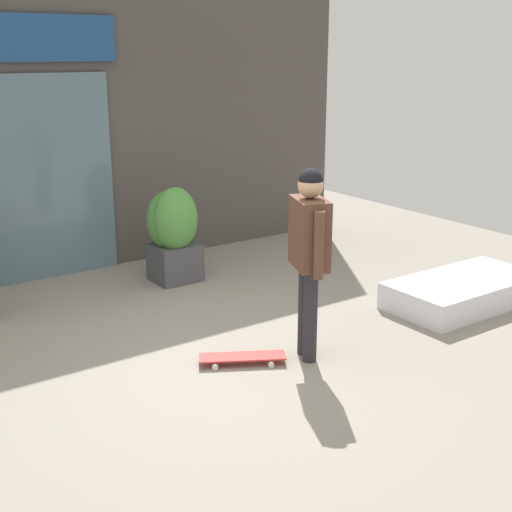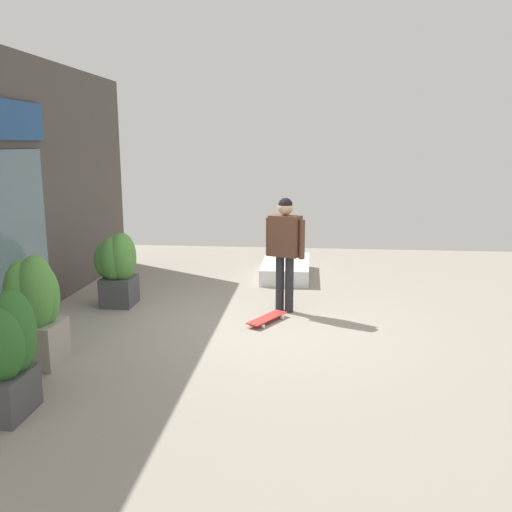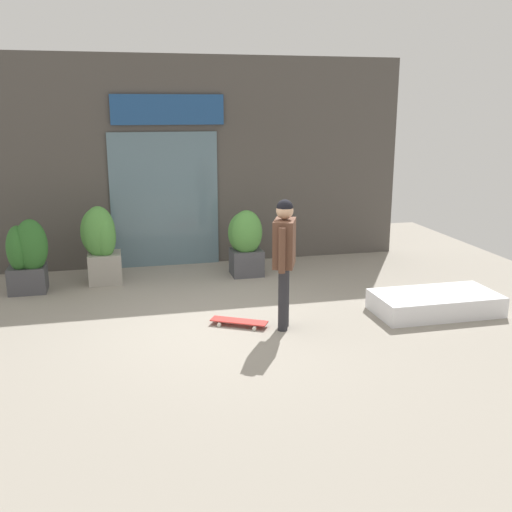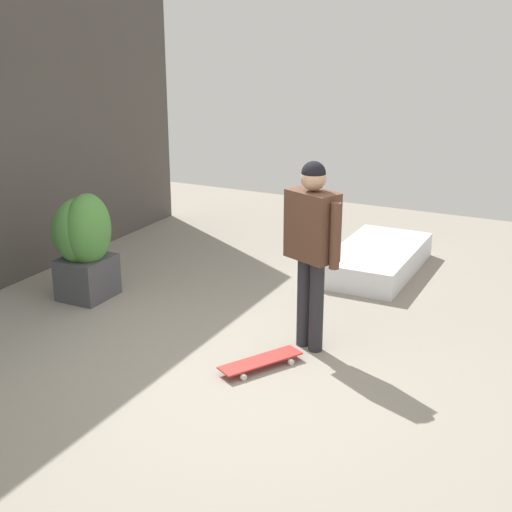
{
  "view_description": "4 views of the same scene",
  "coord_description": "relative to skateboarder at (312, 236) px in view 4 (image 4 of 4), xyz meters",
  "views": [
    {
      "loc": [
        -3.04,
        -4.96,
        2.73
      ],
      "look_at": [
        0.42,
        -0.02,
        0.92
      ],
      "focal_mm": 48.51,
      "sensor_mm": 36.0,
      "label": 1
    },
    {
      "loc": [
        -7.37,
        -0.8,
        2.52
      ],
      "look_at": [
        0.42,
        -0.02,
        0.92
      ],
      "focal_mm": 38.12,
      "sensor_mm": 36.0,
      "label": 2
    },
    {
      "loc": [
        -1.39,
        -7.65,
        2.92
      ],
      "look_at": [
        0.42,
        -0.02,
        0.92
      ],
      "focal_mm": 41.46,
      "sensor_mm": 36.0,
      "label": 3
    },
    {
      "loc": [
        -4.93,
        -2.7,
        2.94
      ],
      "look_at": [
        0.42,
        -0.02,
        0.92
      ],
      "focal_mm": 50.21,
      "sensor_mm": 36.0,
      "label": 4
    }
  ],
  "objects": [
    {
      "name": "skateboard",
      "position": [
        -0.57,
        0.22,
        -1.02
      ],
      "size": [
        0.78,
        0.56,
        0.08
      ],
      "rotation": [
        0.0,
        0.0,
        2.63
      ],
      "color": "red",
      "rests_on": "ground_plane"
    },
    {
      "name": "skateboarder",
      "position": [
        0.0,
        0.0,
        0.0
      ],
      "size": [
        0.41,
        0.6,
        1.76
      ],
      "rotation": [
        0.0,
        0.0,
        2.75
      ],
      "color": "#28282D",
      "rests_on": "ground_plane"
    },
    {
      "name": "ground_plane",
      "position": [
        -0.7,
        0.44,
        -1.09
      ],
      "size": [
        12.0,
        12.0,
        0.0
      ],
      "primitive_type": "plane",
      "color": "gray"
    },
    {
      "name": "planter_box_left",
      "position": [
        0.06,
        2.67,
        -0.42
      ],
      "size": [
        0.6,
        0.67,
        1.18
      ],
      "color": "#47474C",
      "rests_on": "ground_plane"
    },
    {
      "name": "snow_ledge",
      "position": [
        2.31,
        0.08,
        -0.94
      ],
      "size": [
        1.78,
        0.9,
        0.29
      ],
      "primitive_type": "cube",
      "color": "white",
      "rests_on": "ground_plane"
    }
  ]
}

